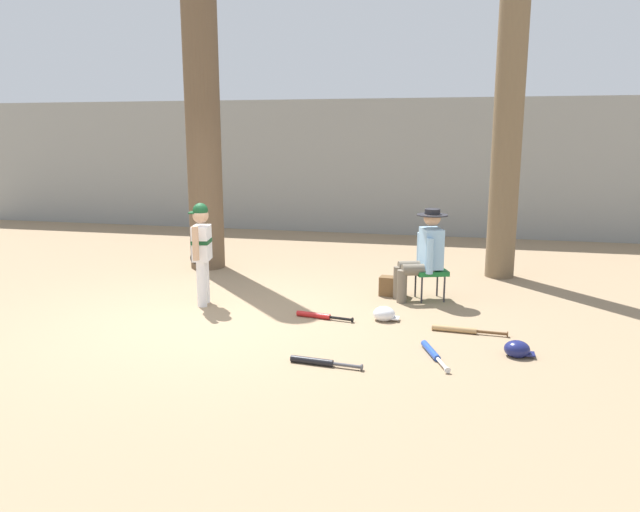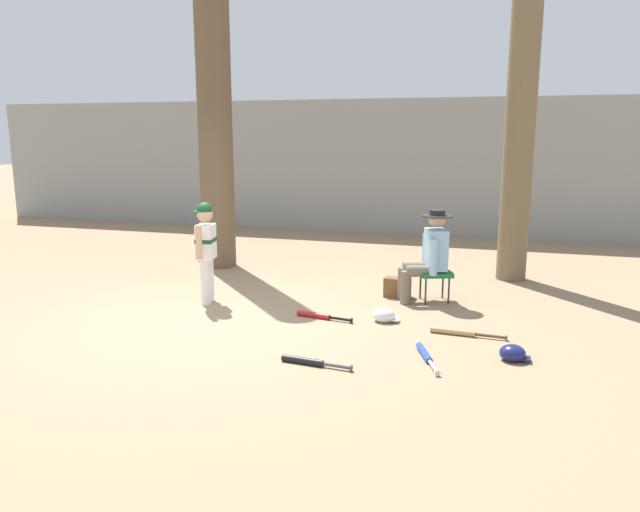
% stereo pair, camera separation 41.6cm
% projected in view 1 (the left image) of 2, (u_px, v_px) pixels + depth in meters
% --- Properties ---
extents(ground_plane, '(60.00, 60.00, 0.00)m').
position_uv_depth(ground_plane, '(215.00, 321.00, 7.13)').
color(ground_plane, '#937A5B').
extents(concrete_back_wall, '(18.00, 0.36, 2.87)m').
position_uv_depth(concrete_back_wall, '(335.00, 167.00, 13.35)').
color(concrete_back_wall, gray).
rests_on(concrete_back_wall, ground).
extents(tree_near_player, '(0.81, 0.81, 5.56)m').
position_uv_depth(tree_near_player, '(203.00, 118.00, 9.50)').
color(tree_near_player, brown).
rests_on(tree_near_player, ground).
extents(tree_behind_spectator, '(0.60, 0.60, 5.74)m').
position_uv_depth(tree_behind_spectator, '(509.00, 104.00, 8.83)').
color(tree_behind_spectator, brown).
rests_on(tree_behind_spectator, ground).
extents(young_ballplayer, '(0.40, 0.57, 1.31)m').
position_uv_depth(young_ballplayer, '(201.00, 247.00, 7.67)').
color(young_ballplayer, white).
rests_on(young_ballplayer, ground).
extents(folding_stool, '(0.51, 0.51, 0.41)m').
position_uv_depth(folding_stool, '(430.00, 273.00, 7.96)').
color(folding_stool, '#196B2D').
rests_on(folding_stool, ground).
extents(seated_spectator, '(0.68, 0.54, 1.20)m').
position_uv_depth(seated_spectator, '(424.00, 252.00, 7.90)').
color(seated_spectator, '#6B6051').
rests_on(seated_spectator, ground).
extents(handbag_beside_stool, '(0.35, 0.21, 0.26)m').
position_uv_depth(handbag_beside_stool, '(392.00, 286.00, 8.19)').
color(handbag_beside_stool, brown).
rests_on(handbag_beside_stool, ground).
extents(bat_red_barrel, '(0.71, 0.18, 0.07)m').
position_uv_depth(bat_red_barrel, '(318.00, 316.00, 7.21)').
color(bat_red_barrel, red).
rests_on(bat_red_barrel, ground).
extents(bat_black_composite, '(0.71, 0.13, 0.07)m').
position_uv_depth(bat_black_composite, '(318.00, 362.00, 5.76)').
color(bat_black_composite, black).
rests_on(bat_black_composite, ground).
extents(bat_blue_youth, '(0.32, 0.72, 0.07)m').
position_uv_depth(bat_blue_youth, '(432.00, 353.00, 5.99)').
color(bat_blue_youth, '#2347AD').
rests_on(bat_blue_youth, ground).
extents(bat_wood_tan, '(0.82, 0.12, 0.07)m').
position_uv_depth(bat_wood_tan, '(460.00, 330.00, 6.69)').
color(bat_wood_tan, tan).
rests_on(bat_wood_tan, ground).
extents(batting_helmet_navy, '(0.29, 0.23, 0.17)m').
position_uv_depth(batting_helmet_navy, '(517.00, 349.00, 5.98)').
color(batting_helmet_navy, navy).
rests_on(batting_helmet_navy, ground).
extents(batting_helmet_white, '(0.31, 0.24, 0.18)m').
position_uv_depth(batting_helmet_white, '(384.00, 314.00, 7.13)').
color(batting_helmet_white, silver).
rests_on(batting_helmet_white, ground).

